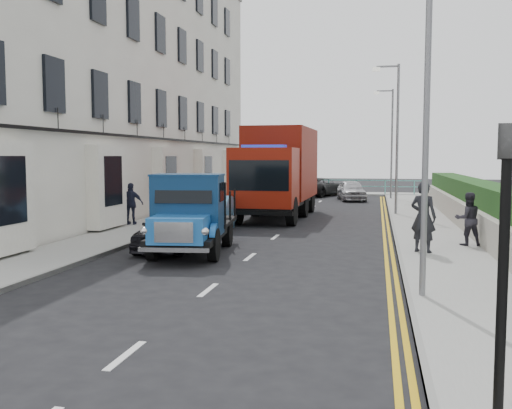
# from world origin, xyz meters

# --- Properties ---
(ground) EXTENTS (120.00, 120.00, 0.00)m
(ground) POSITION_xyz_m (0.00, 0.00, 0.00)
(ground) COLOR black
(ground) RESTS_ON ground
(pavement_west) EXTENTS (2.40, 38.00, 0.12)m
(pavement_west) POSITION_xyz_m (-5.20, 9.00, 0.06)
(pavement_west) COLOR gray
(pavement_west) RESTS_ON ground
(pavement_east) EXTENTS (2.60, 38.00, 0.12)m
(pavement_east) POSITION_xyz_m (5.30, 9.00, 0.06)
(pavement_east) COLOR gray
(pavement_east) RESTS_ON ground
(promenade) EXTENTS (30.00, 2.50, 0.12)m
(promenade) POSITION_xyz_m (0.00, 29.00, 0.06)
(promenade) COLOR gray
(promenade) RESTS_ON ground
(sea_plane) EXTENTS (120.00, 120.00, 0.00)m
(sea_plane) POSITION_xyz_m (0.00, 60.00, 0.00)
(sea_plane) COLOR #4F5C6D
(sea_plane) RESTS_ON ground
(terrace_west) EXTENTS (6.31, 30.20, 14.25)m
(terrace_west) POSITION_xyz_m (-9.47, 13.00, 7.17)
(terrace_west) COLOR white
(terrace_west) RESTS_ON ground
(garden_east) EXTENTS (1.45, 28.00, 1.75)m
(garden_east) POSITION_xyz_m (7.21, 9.00, 0.90)
(garden_east) COLOR #B2AD9E
(garden_east) RESTS_ON ground
(seafront_railing) EXTENTS (13.00, 0.08, 1.11)m
(seafront_railing) POSITION_xyz_m (0.00, 28.20, 0.58)
(seafront_railing) COLOR #59B2A5
(seafront_railing) RESTS_ON ground
(lamp_near) EXTENTS (1.23, 0.18, 7.00)m
(lamp_near) POSITION_xyz_m (4.18, -2.00, 4.00)
(lamp_near) COLOR slate
(lamp_near) RESTS_ON ground
(lamp_mid) EXTENTS (1.23, 0.18, 7.00)m
(lamp_mid) POSITION_xyz_m (4.18, 14.00, 4.00)
(lamp_mid) COLOR slate
(lamp_mid) RESTS_ON ground
(lamp_far) EXTENTS (1.23, 0.18, 7.00)m
(lamp_far) POSITION_xyz_m (4.18, 24.00, 4.00)
(lamp_far) COLOR slate
(lamp_far) RESTS_ON ground
(traffic_signal) EXTENTS (0.16, 0.20, 3.10)m
(traffic_signal) POSITION_xyz_m (4.60, -7.50, 2.07)
(traffic_signal) COLOR black
(traffic_signal) RESTS_ON ground
(bedford_lorry) EXTENTS (2.41, 4.96, 2.26)m
(bedford_lorry) POSITION_xyz_m (-1.70, 1.84, 1.04)
(bedford_lorry) COLOR black
(bedford_lorry) RESTS_ON ground
(red_lorry) EXTENTS (2.78, 7.87, 4.10)m
(red_lorry) POSITION_xyz_m (-1.00, 12.44, 2.18)
(red_lorry) COLOR black
(red_lorry) RESTS_ON ground
(parked_car_front) EXTENTS (1.59, 3.69, 1.24)m
(parked_car_front) POSITION_xyz_m (-2.60, 2.79, 0.62)
(parked_car_front) COLOR black
(parked_car_front) RESTS_ON ground
(parked_car_mid) EXTENTS (1.76, 4.07, 1.30)m
(parked_car_mid) POSITION_xyz_m (-2.60, 7.00, 0.65)
(parked_car_mid) COLOR #609ECF
(parked_car_mid) RESTS_ON ground
(parked_car_rear) EXTENTS (2.30, 5.17, 1.47)m
(parked_car_rear) POSITION_xyz_m (-3.60, 17.70, 0.74)
(parked_car_rear) COLOR #98999D
(parked_car_rear) RESTS_ON ground
(seafront_car_left) EXTENTS (3.75, 5.10, 1.29)m
(seafront_car_left) POSITION_xyz_m (-0.50, 27.00, 0.64)
(seafront_car_left) COLOR black
(seafront_car_left) RESTS_ON ground
(seafront_car_right) EXTENTS (2.25, 4.06, 1.31)m
(seafront_car_right) POSITION_xyz_m (1.84, 23.22, 0.65)
(seafront_car_right) COLOR #B4B3B8
(seafront_car_right) RESTS_ON ground
(pedestrian_east_near) EXTENTS (0.85, 0.73, 1.98)m
(pedestrian_east_near) POSITION_xyz_m (4.69, 3.13, 1.11)
(pedestrian_east_near) COLOR black
(pedestrian_east_near) RESTS_ON pavement_east
(pedestrian_east_far) EXTENTS (0.88, 0.75, 1.60)m
(pedestrian_east_far) POSITION_xyz_m (6.10, 4.68, 0.92)
(pedestrian_east_far) COLOR #292730
(pedestrian_east_far) RESTS_ON pavement_east
(pedestrian_west_near) EXTENTS (0.99, 0.48, 1.63)m
(pedestrian_west_near) POSITION_xyz_m (-6.00, 7.51, 0.94)
(pedestrian_west_near) COLOR #1C1F32
(pedestrian_west_near) RESTS_ON pavement_west
(pedestrian_west_far) EXTENTS (1.11, 1.02, 1.90)m
(pedestrian_west_far) POSITION_xyz_m (-4.40, 12.55, 1.07)
(pedestrian_west_far) COLOR #3A2C2A
(pedestrian_west_far) RESTS_ON pavement_west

